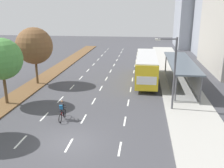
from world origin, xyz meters
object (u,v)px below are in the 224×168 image
bus (146,65)px  median_tree_third (34,46)px  streetlight (173,69)px  bus_shelter (182,71)px  cyclist (62,111)px  median_tree_second (1,59)px

bus → median_tree_third: 13.96m
bus → streetlight: bearing=-77.1°
bus_shelter → cyclist: size_ratio=7.24×
bus → median_tree_third: size_ratio=1.66×
bus_shelter → median_tree_second: size_ratio=2.08×
bus_shelter → bus: (-4.28, 1.45, 0.20)m
median_tree_second → bus: bearing=36.6°
median_tree_second → median_tree_third: size_ratio=0.93×
median_tree_second → median_tree_third: 6.87m
bus_shelter → streetlight: size_ratio=2.03×
bus_shelter → cyclist: bus_shelter is taller
bus_shelter → median_tree_second: 19.90m
median_tree_second → streetlight: streetlight is taller
bus → bus_shelter: bearing=-18.7°
cyclist → median_tree_second: (-6.51, 2.72, 3.70)m
bus_shelter → median_tree_second: median_tree_second is taller
bus_shelter → streetlight: 8.52m
cyclist → median_tree_third: 12.17m
median_tree_third → streetlight: median_tree_third is taller
bus_shelter → streetlight: streetlight is taller
bus_shelter → cyclist: bearing=-134.9°
bus → cyclist: (-6.98, -12.74, -1.28)m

